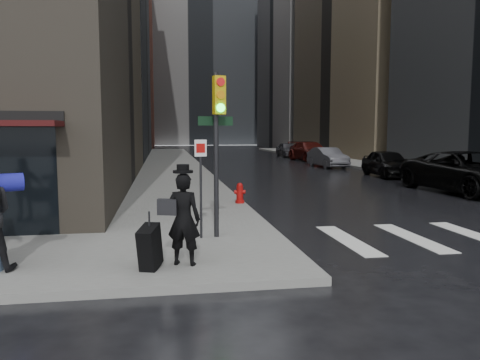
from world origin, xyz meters
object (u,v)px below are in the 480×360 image
object	(u,v)px
parked_car_0	(468,172)
parked_car_4	(288,149)
fire_hydrant	(240,194)
parked_car_2	(328,157)
parked_car_1	(388,163)
parked_car_3	(310,151)
man_overcoat	(177,223)
traffic_light	(216,132)

from	to	relation	value
parked_car_0	parked_car_4	distance (m)	27.03
fire_hydrant	parked_car_2	size ratio (longest dim) A/B	0.16
parked_car_1	parked_car_3	size ratio (longest dim) A/B	0.78
man_overcoat	parked_car_2	xyz separation A→B (m)	(10.86, 22.34, -0.22)
parked_car_0	fire_hydrant	bearing A→B (deg)	-172.78
parked_car_3	parked_car_2	bearing A→B (deg)	-102.58
traffic_light	parked_car_4	distance (m)	35.53
man_overcoat	traffic_light	distance (m)	2.74
man_overcoat	parked_car_4	size ratio (longest dim) A/B	0.44
parked_car_3	traffic_light	bearing A→B (deg)	-116.73
traffic_light	parked_car_4	world-z (taller)	traffic_light
parked_car_1	parked_car_4	world-z (taller)	parked_car_1
traffic_light	parked_car_3	size ratio (longest dim) A/B	0.65
fire_hydrant	parked_car_3	bearing A→B (deg)	66.81
fire_hydrant	parked_car_4	bearing A→B (deg)	71.90
fire_hydrant	traffic_light	bearing A→B (deg)	-105.32
traffic_light	parked_car_1	size ratio (longest dim) A/B	0.83
parked_car_0	traffic_light	bearing A→B (deg)	-152.68
fire_hydrant	parked_car_2	xyz separation A→B (m)	(8.63, 15.51, 0.23)
fire_hydrant	parked_car_2	distance (m)	17.75
man_overcoat	parked_car_0	bearing A→B (deg)	-124.89
parked_car_4	parked_car_1	bearing A→B (deg)	-89.99
parked_car_1	parked_car_2	distance (m)	6.82
parked_car_0	parked_car_1	world-z (taller)	parked_car_0
traffic_light	man_overcoat	bearing A→B (deg)	-128.62
traffic_light	parked_car_2	xyz separation A→B (m)	(9.94, 20.29, -1.79)
fire_hydrant	parked_car_3	xyz separation A→B (m)	(9.54, 22.27, 0.36)
man_overcoat	fire_hydrant	xyz separation A→B (m)	(2.24, 6.83, -0.46)
parked_car_0	man_overcoat	bearing A→B (deg)	-147.83
parked_car_1	parked_car_4	xyz separation A→B (m)	(-0.09, 20.27, -0.05)
man_overcoat	fire_hydrant	world-z (taller)	man_overcoat
traffic_light	parked_car_1	world-z (taller)	traffic_light
parked_car_3	parked_car_4	distance (m)	6.76
fire_hydrant	parked_car_1	bearing A→B (deg)	42.45
traffic_light	parked_car_4	xyz separation A→B (m)	(10.80, 33.81, -1.78)
man_overcoat	parked_car_2	distance (m)	24.84
parked_car_3	man_overcoat	bearing A→B (deg)	-116.91
parked_car_0	parked_car_2	bearing A→B (deg)	89.58
man_overcoat	parked_car_0	xyz separation A→B (m)	(11.84, 8.83, -0.06)
man_overcoat	parked_car_3	world-z (taller)	man_overcoat
man_overcoat	parked_car_2	world-z (taller)	man_overcoat
man_overcoat	parked_car_0	size ratio (longest dim) A/B	0.30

